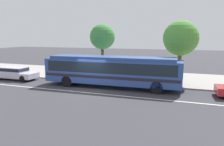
{
  "coord_description": "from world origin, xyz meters",
  "views": [
    {
      "loc": [
        7.74,
        -16.12,
        4.46
      ],
      "look_at": [
        1.45,
        1.52,
        1.3
      ],
      "focal_mm": 35.12,
      "sensor_mm": 36.0,
      "label": 1
    }
  ],
  "objects_px": {
    "transit_bus": "(112,70)",
    "bus_stop_sign": "(174,67)",
    "sedan_behind_bus": "(15,73)",
    "pedestrian_walking_along_curb": "(163,73)",
    "street_tree_mid_block": "(181,38)",
    "pedestrian_standing_by_tree": "(109,69)",
    "street_tree_near_stop": "(102,37)",
    "pedestrian_waiting_near_sign": "(78,68)"
  },
  "relations": [
    {
      "from": "bus_stop_sign",
      "to": "street_tree_near_stop",
      "type": "height_order",
      "value": "street_tree_near_stop"
    },
    {
      "from": "pedestrian_walking_along_curb",
      "to": "pedestrian_standing_by_tree",
      "type": "distance_m",
      "value": 5.53
    },
    {
      "from": "street_tree_near_stop",
      "to": "pedestrian_waiting_near_sign",
      "type": "bearing_deg",
      "value": -155.13
    },
    {
      "from": "pedestrian_walking_along_curb",
      "to": "bus_stop_sign",
      "type": "xyz_separation_m",
      "value": [
        0.97,
        -0.69,
        0.67
      ]
    },
    {
      "from": "sedan_behind_bus",
      "to": "pedestrian_walking_along_curb",
      "type": "distance_m",
      "value": 15.0
    },
    {
      "from": "sedan_behind_bus",
      "to": "bus_stop_sign",
      "type": "bearing_deg",
      "value": 7.93
    },
    {
      "from": "bus_stop_sign",
      "to": "street_tree_near_stop",
      "type": "bearing_deg",
      "value": 166.42
    },
    {
      "from": "sedan_behind_bus",
      "to": "street_tree_near_stop",
      "type": "bearing_deg",
      "value": 26.17
    },
    {
      "from": "street_tree_near_stop",
      "to": "pedestrian_walking_along_curb",
      "type": "bearing_deg",
      "value": -9.74
    },
    {
      "from": "pedestrian_standing_by_tree",
      "to": "bus_stop_sign",
      "type": "relative_size",
      "value": 0.67
    },
    {
      "from": "pedestrian_waiting_near_sign",
      "to": "bus_stop_sign",
      "type": "bearing_deg",
      "value": -4.22
    },
    {
      "from": "sedan_behind_bus",
      "to": "street_tree_mid_block",
      "type": "height_order",
      "value": "street_tree_mid_block"
    },
    {
      "from": "pedestrian_standing_by_tree",
      "to": "street_tree_mid_block",
      "type": "distance_m",
      "value": 7.6
    },
    {
      "from": "transit_bus",
      "to": "street_tree_near_stop",
      "type": "xyz_separation_m",
      "value": [
        -2.46,
        3.96,
        2.76
      ]
    },
    {
      "from": "pedestrian_waiting_near_sign",
      "to": "bus_stop_sign",
      "type": "height_order",
      "value": "bus_stop_sign"
    },
    {
      "from": "transit_bus",
      "to": "pedestrian_walking_along_curb",
      "type": "distance_m",
      "value": 5.01
    },
    {
      "from": "sedan_behind_bus",
      "to": "pedestrian_standing_by_tree",
      "type": "bearing_deg",
      "value": 18.72
    },
    {
      "from": "transit_bus",
      "to": "pedestrian_standing_by_tree",
      "type": "relative_size",
      "value": 7.02
    },
    {
      "from": "pedestrian_waiting_near_sign",
      "to": "pedestrian_walking_along_curb",
      "type": "relative_size",
      "value": 1.05
    },
    {
      "from": "pedestrian_waiting_near_sign",
      "to": "pedestrian_walking_along_curb",
      "type": "bearing_deg",
      "value": -0.23
    },
    {
      "from": "transit_bus",
      "to": "bus_stop_sign",
      "type": "relative_size",
      "value": 4.71
    },
    {
      "from": "bus_stop_sign",
      "to": "street_tree_mid_block",
      "type": "distance_m",
      "value": 2.91
    },
    {
      "from": "street_tree_near_stop",
      "to": "street_tree_mid_block",
      "type": "relative_size",
      "value": 0.97
    },
    {
      "from": "transit_bus",
      "to": "sedan_behind_bus",
      "type": "relative_size",
      "value": 2.65
    },
    {
      "from": "street_tree_near_stop",
      "to": "street_tree_mid_block",
      "type": "bearing_deg",
      "value": -2.89
    },
    {
      "from": "pedestrian_walking_along_curb",
      "to": "sedan_behind_bus",
      "type": "bearing_deg",
      "value": -168.93
    },
    {
      "from": "pedestrian_walking_along_curb",
      "to": "street_tree_near_stop",
      "type": "bearing_deg",
      "value": 170.26
    },
    {
      "from": "pedestrian_standing_by_tree",
      "to": "transit_bus",
      "type": "bearing_deg",
      "value": -65.05
    },
    {
      "from": "street_tree_near_stop",
      "to": "sedan_behind_bus",
      "type": "bearing_deg",
      "value": -153.83
    },
    {
      "from": "bus_stop_sign",
      "to": "street_tree_near_stop",
      "type": "distance_m",
      "value": 8.18
    },
    {
      "from": "sedan_behind_bus",
      "to": "bus_stop_sign",
      "type": "xyz_separation_m",
      "value": [
        15.69,
        2.19,
        1.03
      ]
    },
    {
      "from": "transit_bus",
      "to": "bus_stop_sign",
      "type": "xyz_separation_m",
      "value": [
        5.08,
        2.14,
        0.16
      ]
    },
    {
      "from": "sedan_behind_bus",
      "to": "pedestrian_waiting_near_sign",
      "type": "distance_m",
      "value": 6.5
    },
    {
      "from": "pedestrian_waiting_near_sign",
      "to": "bus_stop_sign",
      "type": "distance_m",
      "value": 9.93
    },
    {
      "from": "sedan_behind_bus",
      "to": "bus_stop_sign",
      "type": "relative_size",
      "value": 1.78
    },
    {
      "from": "sedan_behind_bus",
      "to": "pedestrian_waiting_near_sign",
      "type": "height_order",
      "value": "pedestrian_waiting_near_sign"
    },
    {
      "from": "pedestrian_waiting_near_sign",
      "to": "pedestrian_standing_by_tree",
      "type": "height_order",
      "value": "pedestrian_waiting_near_sign"
    },
    {
      "from": "pedestrian_standing_by_tree",
      "to": "bus_stop_sign",
      "type": "distance_m",
      "value": 6.6
    },
    {
      "from": "pedestrian_waiting_near_sign",
      "to": "street_tree_near_stop",
      "type": "bearing_deg",
      "value": 24.87
    },
    {
      "from": "pedestrian_waiting_near_sign",
      "to": "pedestrian_standing_by_tree",
      "type": "xyz_separation_m",
      "value": [
        3.38,
        0.2,
        -0.02
      ]
    },
    {
      "from": "street_tree_mid_block",
      "to": "bus_stop_sign",
      "type": "bearing_deg",
      "value": -105.65
    },
    {
      "from": "pedestrian_waiting_near_sign",
      "to": "street_tree_mid_block",
      "type": "bearing_deg",
      "value": 3.83
    }
  ]
}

